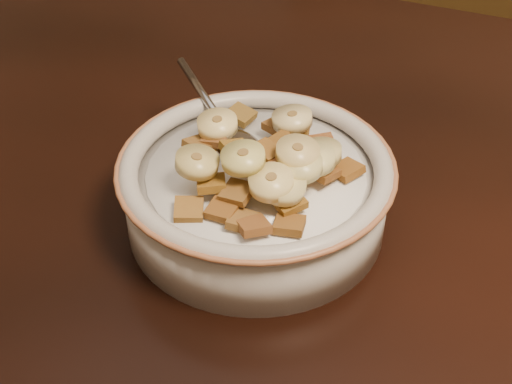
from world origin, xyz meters
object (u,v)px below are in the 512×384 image
at_px(chair, 363,156).
at_px(spoon, 237,147).
at_px(table, 224,232).
at_px(cereal_bowl, 256,198).

bearing_deg(chair, spoon, -104.44).
xyz_separation_m(table, cereal_bowl, (0.03, 0.00, 0.04)).
bearing_deg(chair, table, -104.90).
height_order(chair, cereal_bowl, chair).
distance_m(chair, cereal_bowl, 0.63).
xyz_separation_m(chair, spoon, (0.03, -0.51, 0.36)).
height_order(table, spoon, spoon).
bearing_deg(spoon, table, 30.58).
bearing_deg(table, chair, 91.08).
relative_size(chair, spoon, 18.46).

